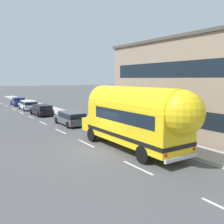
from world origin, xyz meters
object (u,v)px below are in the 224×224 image
Objects in this scene: painted_bus at (137,116)px; car_second at (42,109)px; car_third at (28,104)px; car_fourth at (18,101)px; car_lead at (71,117)px.

painted_bus is 18.73m from car_second.
car_second is at bearing -91.11° from car_third.
car_second and car_fourth have the same top height.
car_lead is 0.96× the size of car_third.
car_second and car_third have the same top height.
painted_bus is 2.15× the size of car_third.
car_second is at bearing 92.65° from car_lead.
car_fourth is at bearing 88.74° from car_third.
car_lead is at bearing -89.07° from car_third.
car_third is (-0.24, 14.87, 0.00)m from car_lead.
car_lead is (0.12, 10.60, -1.51)m from painted_bus.
car_third is at bearing -91.26° from car_fourth.
car_fourth is (0.16, 7.08, -0.07)m from car_third.
car_lead and car_fourth have the same top height.
car_second is 6.81m from car_third.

